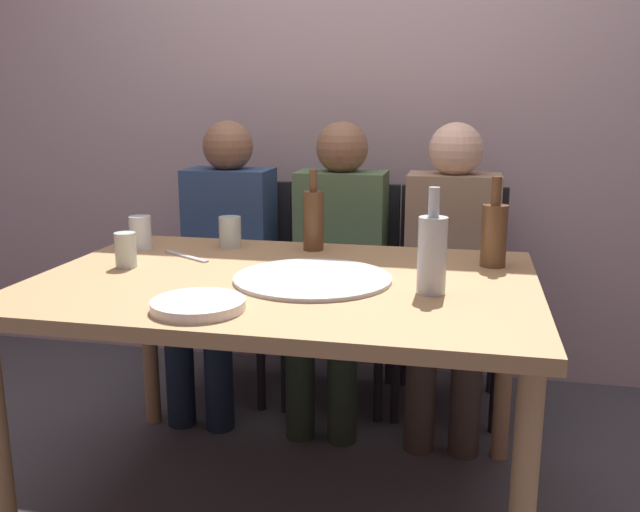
{
  "coord_description": "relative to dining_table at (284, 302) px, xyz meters",
  "views": [
    {
      "loc": [
        0.52,
        -1.87,
        1.26
      ],
      "look_at": [
        0.09,
        0.09,
        0.79
      ],
      "focal_mm": 38.35,
      "sensor_mm": 36.0,
      "label": 1
    }
  ],
  "objects": [
    {
      "name": "tumbler_far",
      "position": [
        -0.51,
        0.02,
        0.13
      ],
      "size": [
        0.07,
        0.07,
        0.11
      ],
      "primitive_type": "cylinder",
      "color": "#B7C6BC",
      "rests_on": "dining_table"
    },
    {
      "name": "guest_in_beanie",
      "position": [
        0.01,
        0.75,
        -0.03
      ],
      "size": [
        0.36,
        0.56,
        1.17
      ],
      "rotation": [
        0.0,
        0.0,
        3.14
      ],
      "color": "#4C6B47",
      "rests_on": "ground_plane"
    },
    {
      "name": "water_bottle",
      "position": [
        0.0,
        0.39,
        0.18
      ],
      "size": [
        0.07,
        0.07,
        0.28
      ],
      "color": "brown",
      "rests_on": "dining_table"
    },
    {
      "name": "table_knife",
      "position": [
        -0.39,
        0.19,
        0.08
      ],
      "size": [
        0.2,
        0.13,
        0.01
      ],
      "primitive_type": "cube",
      "rotation": [
        0.0,
        0.0,
        2.59
      ],
      "color": "#B7B7BC",
      "rests_on": "dining_table"
    },
    {
      "name": "guest_in_sweater",
      "position": [
        -0.47,
        0.75,
        -0.03
      ],
      "size": [
        0.36,
        0.56,
        1.17
      ],
      "rotation": [
        0.0,
        0.0,
        3.14
      ],
      "color": "navy",
      "rests_on": "ground_plane"
    },
    {
      "name": "pizza_tray",
      "position": [
        0.09,
        -0.01,
        0.08
      ],
      "size": [
        0.46,
        0.46,
        0.01
      ],
      "primitive_type": "cylinder",
      "color": "#ADADB2",
      "rests_on": "dining_table"
    },
    {
      "name": "chair_right",
      "position": [
        0.46,
        0.9,
        -0.16
      ],
      "size": [
        0.44,
        0.44,
        0.9
      ],
      "rotation": [
        0.0,
        0.0,
        3.14
      ],
      "color": "black",
      "rests_on": "ground_plane"
    },
    {
      "name": "beer_bottle",
      "position": [
        0.6,
        0.28,
        0.18
      ],
      "size": [
        0.08,
        0.08,
        0.28
      ],
      "color": "brown",
      "rests_on": "dining_table"
    },
    {
      "name": "plate_stack",
      "position": [
        -0.13,
        -0.35,
        0.09
      ],
      "size": [
        0.24,
        0.24,
        0.03
      ],
      "primitive_type": "cylinder",
      "color": "white",
      "rests_on": "dining_table"
    },
    {
      "name": "chair_middle",
      "position": [
        0.01,
        0.9,
        -0.16
      ],
      "size": [
        0.44,
        0.44,
        0.9
      ],
      "rotation": [
        0.0,
        0.0,
        3.14
      ],
      "color": "black",
      "rests_on": "ground_plane"
    },
    {
      "name": "dining_table",
      "position": [
        0.0,
        0.0,
        0.0
      ],
      "size": [
        1.46,
        1.01,
        0.74
      ],
      "color": "#99754C",
      "rests_on": "ground_plane"
    },
    {
      "name": "ground_plane",
      "position": [
        0.0,
        0.0,
        -0.67
      ],
      "size": [
        8.0,
        8.0,
        0.0
      ],
      "primitive_type": "plane",
      "color": "#424247"
    },
    {
      "name": "chair_left",
      "position": [
        -0.47,
        0.9,
        -0.16
      ],
      "size": [
        0.44,
        0.44,
        0.9
      ],
      "rotation": [
        0.0,
        0.0,
        3.14
      ],
      "color": "black",
      "rests_on": "ground_plane"
    },
    {
      "name": "guest_by_wall",
      "position": [
        0.46,
        0.75,
        -0.03
      ],
      "size": [
        0.36,
        0.56,
        1.17
      ],
      "rotation": [
        0.0,
        0.0,
        3.14
      ],
      "color": "#937A60",
      "rests_on": "ground_plane"
    },
    {
      "name": "tumbler_near",
      "position": [
        -0.59,
        0.27,
        0.13
      ],
      "size": [
        0.08,
        0.08,
        0.12
      ],
      "primitive_type": "cylinder",
      "color": "silver",
      "rests_on": "dining_table"
    },
    {
      "name": "wine_glass",
      "position": [
        -0.3,
        0.37,
        0.13
      ],
      "size": [
        0.08,
        0.08,
        0.11
      ],
      "primitive_type": "cylinder",
      "color": "#B7C6BC",
      "rests_on": "dining_table"
    },
    {
      "name": "wine_bottle",
      "position": [
        0.43,
        -0.07,
        0.19
      ],
      "size": [
        0.08,
        0.08,
        0.29
      ],
      "color": "#B2BCC1",
      "rests_on": "dining_table"
    },
    {
      "name": "back_wall",
      "position": [
        0.0,
        1.25,
        0.63
      ],
      "size": [
        6.0,
        0.1,
        2.6
      ],
      "primitive_type": "cube",
      "color": "#B29EA3",
      "rests_on": "ground_plane"
    }
  ]
}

